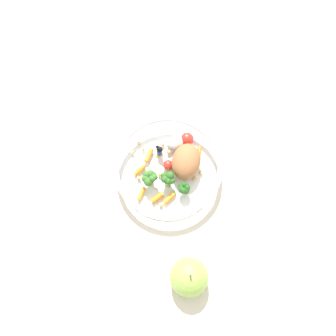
# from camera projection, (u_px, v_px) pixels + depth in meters

# --- Properties ---
(ground_plane) EXTENTS (2.40, 2.40, 0.00)m
(ground_plane) POSITION_uv_depth(u_px,v_px,m) (173.00, 171.00, 0.80)
(ground_plane) COLOR silver
(food_container) EXTENTS (0.25, 0.25, 0.07)m
(food_container) POSITION_uv_depth(u_px,v_px,m) (172.00, 165.00, 0.77)
(food_container) COLOR white
(food_container) RESTS_ON ground_plane
(loose_apple) EXTENTS (0.08, 0.08, 0.09)m
(loose_apple) POSITION_uv_depth(u_px,v_px,m) (189.00, 277.00, 0.68)
(loose_apple) COLOR #8CB74C
(loose_apple) RESTS_ON ground_plane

